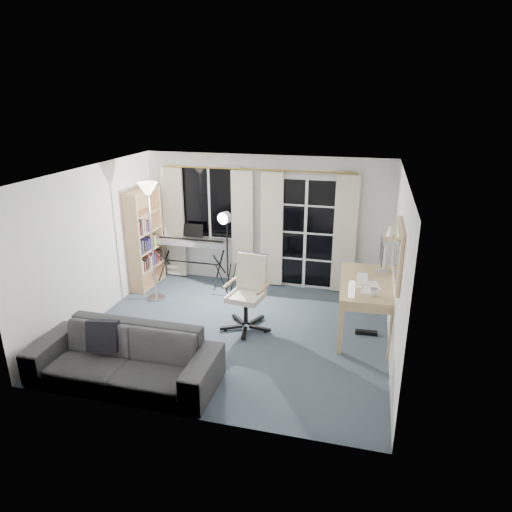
{
  "coord_description": "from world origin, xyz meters",
  "views": [
    {
      "loc": [
        1.84,
        -5.85,
        3.39
      ],
      "look_at": [
        0.25,
        0.35,
        1.12
      ],
      "focal_mm": 32.0,
      "sensor_mm": 36.0,
      "label": 1
    }
  ],
  "objects_px": {
    "keyboard_piano": "(191,242)",
    "desk": "(366,288)",
    "torchiere_lamp": "(149,207)",
    "office_chair": "(249,285)",
    "monitor": "(383,253)",
    "studio_light": "(225,228)",
    "bookshelf": "(143,242)",
    "sofa": "(123,349)",
    "mug": "(374,291)"
  },
  "relations": [
    {
      "from": "studio_light",
      "to": "monitor",
      "type": "height_order",
      "value": "studio_light"
    },
    {
      "from": "office_chair",
      "to": "monitor",
      "type": "xyz_separation_m",
      "value": [
        1.91,
        0.69,
        0.45
      ]
    },
    {
      "from": "keyboard_piano",
      "to": "mug",
      "type": "distance_m",
      "value": 3.73
    },
    {
      "from": "monitor",
      "to": "keyboard_piano",
      "type": "bearing_deg",
      "value": 164.89
    },
    {
      "from": "desk",
      "to": "mug",
      "type": "bearing_deg",
      "value": -81.66
    },
    {
      "from": "studio_light",
      "to": "sofa",
      "type": "relative_size",
      "value": 0.67
    },
    {
      "from": "studio_light",
      "to": "bookshelf",
      "type": "bearing_deg",
      "value": -163.62
    },
    {
      "from": "studio_light",
      "to": "sofa",
      "type": "distance_m",
      "value": 2.91
    },
    {
      "from": "bookshelf",
      "to": "monitor",
      "type": "relative_size",
      "value": 3.1
    },
    {
      "from": "bookshelf",
      "to": "office_chair",
      "type": "relative_size",
      "value": 1.61
    },
    {
      "from": "keyboard_piano",
      "to": "desk",
      "type": "bearing_deg",
      "value": -19.94
    },
    {
      "from": "torchiere_lamp",
      "to": "desk",
      "type": "xyz_separation_m",
      "value": [
        3.55,
        -0.28,
        -0.94
      ]
    },
    {
      "from": "mug",
      "to": "sofa",
      "type": "bearing_deg",
      "value": -151.94
    },
    {
      "from": "desk",
      "to": "mug",
      "type": "distance_m",
      "value": 0.54
    },
    {
      "from": "bookshelf",
      "to": "sofa",
      "type": "xyz_separation_m",
      "value": [
        1.18,
        -2.84,
        -0.41
      ]
    },
    {
      "from": "sofa",
      "to": "monitor",
      "type": "bearing_deg",
      "value": 39.75
    },
    {
      "from": "torchiere_lamp",
      "to": "office_chair",
      "type": "distance_m",
      "value": 2.15
    },
    {
      "from": "desk",
      "to": "monitor",
      "type": "relative_size",
      "value": 2.65
    },
    {
      "from": "mug",
      "to": "monitor",
      "type": "bearing_deg",
      "value": 84.22
    },
    {
      "from": "bookshelf",
      "to": "office_chair",
      "type": "bearing_deg",
      "value": -21.82
    },
    {
      "from": "monitor",
      "to": "mug",
      "type": "relative_size",
      "value": 4.4
    },
    {
      "from": "studio_light",
      "to": "office_chair",
      "type": "bearing_deg",
      "value": -35.01
    },
    {
      "from": "torchiere_lamp",
      "to": "keyboard_piano",
      "type": "bearing_deg",
      "value": 70.11
    },
    {
      "from": "keyboard_piano",
      "to": "desk",
      "type": "xyz_separation_m",
      "value": [
        3.22,
        -1.19,
        -0.07
      ]
    },
    {
      "from": "torchiere_lamp",
      "to": "studio_light",
      "type": "height_order",
      "value": "torchiere_lamp"
    },
    {
      "from": "keyboard_piano",
      "to": "monitor",
      "type": "bearing_deg",
      "value": -11.9
    },
    {
      "from": "keyboard_piano",
      "to": "sofa",
      "type": "bearing_deg",
      "value": -82.76
    },
    {
      "from": "office_chair",
      "to": "desk",
      "type": "distance_m",
      "value": 1.74
    },
    {
      "from": "bookshelf",
      "to": "keyboard_piano",
      "type": "distance_m",
      "value": 0.88
    },
    {
      "from": "keyboard_piano",
      "to": "sofa",
      "type": "height_order",
      "value": "keyboard_piano"
    },
    {
      "from": "keyboard_piano",
      "to": "studio_light",
      "type": "height_order",
      "value": "studio_light"
    },
    {
      "from": "torchiere_lamp",
      "to": "mug",
      "type": "bearing_deg",
      "value": -12.0
    },
    {
      "from": "bookshelf",
      "to": "sofa",
      "type": "height_order",
      "value": "bookshelf"
    },
    {
      "from": "torchiere_lamp",
      "to": "studio_light",
      "type": "distance_m",
      "value": 1.3
    },
    {
      "from": "torchiere_lamp",
      "to": "mug",
      "type": "relative_size",
      "value": 15.41
    },
    {
      "from": "monitor",
      "to": "mug",
      "type": "bearing_deg",
      "value": -98.76
    },
    {
      "from": "desk",
      "to": "mug",
      "type": "xyz_separation_m",
      "value": [
        0.1,
        -0.5,
        0.17
      ]
    },
    {
      "from": "studio_light",
      "to": "desk",
      "type": "height_order",
      "value": "studio_light"
    },
    {
      "from": "desk",
      "to": "mug",
      "type": "height_order",
      "value": "mug"
    },
    {
      "from": "bookshelf",
      "to": "mug",
      "type": "xyz_separation_m",
      "value": [
        4.1,
        -1.29,
        0.02
      ]
    },
    {
      "from": "monitor",
      "to": "studio_light",
      "type": "bearing_deg",
      "value": 171.51
    },
    {
      "from": "bookshelf",
      "to": "torchiere_lamp",
      "type": "relative_size",
      "value": 0.88
    },
    {
      "from": "office_chair",
      "to": "monitor",
      "type": "bearing_deg",
      "value": 28.38
    },
    {
      "from": "bookshelf",
      "to": "sofa",
      "type": "distance_m",
      "value": 3.11
    },
    {
      "from": "keyboard_piano",
      "to": "desk",
      "type": "relative_size",
      "value": 0.92
    },
    {
      "from": "office_chair",
      "to": "monitor",
      "type": "relative_size",
      "value": 1.93
    },
    {
      "from": "monitor",
      "to": "office_chair",
      "type": "bearing_deg",
      "value": -163.17
    },
    {
      "from": "office_chair",
      "to": "monitor",
      "type": "distance_m",
      "value": 2.09
    },
    {
      "from": "keyboard_piano",
      "to": "monitor",
      "type": "relative_size",
      "value": 2.43
    },
    {
      "from": "keyboard_piano",
      "to": "monitor",
      "type": "distance_m",
      "value": 3.51
    }
  ]
}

